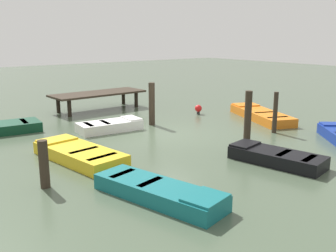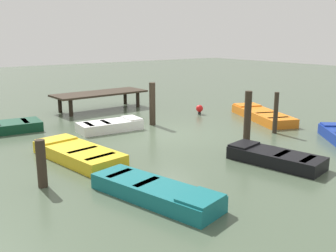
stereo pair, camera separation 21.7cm
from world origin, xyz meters
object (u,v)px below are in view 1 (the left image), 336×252
object	(u,v)px
rowboat_white	(110,126)
mooring_piling_mid_right	(44,164)
rowboat_black	(276,157)
rowboat_teal	(159,192)
dock_segment	(98,94)
mooring_piling_center	(152,104)
rowboat_yellow	(79,153)
marker_buoy	(198,109)
rowboat_orange	(261,115)
mooring_piling_mid_left	(248,118)
mooring_piling_far_right	(275,113)

from	to	relation	value
rowboat_white	mooring_piling_mid_right	world-z (taller)	mooring_piling_mid_right
rowboat_black	rowboat_teal	bearing A→B (deg)	78.63
dock_segment	mooring_piling_center	bearing A→B (deg)	-89.57
rowboat_black	rowboat_teal	size ratio (longest dim) A/B	0.84
rowboat_yellow	rowboat_teal	bearing A→B (deg)	174.66
rowboat_teal	marker_buoy	distance (m)	10.70
rowboat_black	rowboat_orange	size ratio (longest dim) A/B	0.71
mooring_piling_mid_left	dock_segment	bearing A→B (deg)	97.62
rowboat_yellow	mooring_piling_far_right	world-z (taller)	mooring_piling_far_right
mooring_piling_mid_right	rowboat_yellow	bearing A→B (deg)	43.58
mooring_piling_far_right	rowboat_black	bearing A→B (deg)	-141.71
rowboat_yellow	mooring_piling_center	size ratio (longest dim) A/B	1.93
dock_segment	mooring_piling_center	world-z (taller)	mooring_piling_center
mooring_piling_mid_left	rowboat_white	bearing A→B (deg)	122.23
dock_segment	rowboat_yellow	size ratio (longest dim) A/B	1.39
mooring_piling_far_right	rowboat_orange	bearing A→B (deg)	51.08
rowboat_teal	marker_buoy	size ratio (longest dim) A/B	7.67
rowboat_orange	rowboat_yellow	size ratio (longest dim) A/B	1.19
mooring_piling_center	mooring_piling_mid_left	xyz separation A→B (m)	(1.02, -4.70, 0.04)
dock_segment	rowboat_orange	xyz separation A→B (m)	(5.12, -6.87, -0.62)
dock_segment	rowboat_black	xyz separation A→B (m)	(0.24, -11.48, -0.62)
dock_segment	rowboat_white	bearing A→B (deg)	-114.25
dock_segment	marker_buoy	bearing A→B (deg)	-52.30
mooring_piling_mid_right	mooring_piling_mid_left	distance (m)	7.52
rowboat_yellow	mooring_piling_center	world-z (taller)	mooring_piling_center
mooring_piling_mid_right	dock_segment	bearing A→B (deg)	55.26
dock_segment	marker_buoy	size ratio (longest dim) A/B	10.67
mooring_piling_far_right	rowboat_white	bearing A→B (deg)	139.74
rowboat_teal	mooring_piling_mid_left	size ratio (longest dim) A/B	1.86
mooring_piling_far_right	mooring_piling_mid_right	distance (m)	9.68
dock_segment	rowboat_orange	size ratio (longest dim) A/B	1.17
rowboat_white	mooring_piling_mid_left	size ratio (longest dim) A/B	1.38
rowboat_white	rowboat_yellow	size ratio (longest dim) A/B	0.74
rowboat_orange	mooring_piling_mid_left	bearing A→B (deg)	144.99
rowboat_orange	mooring_piling_far_right	bearing A→B (deg)	162.95
dock_segment	rowboat_black	world-z (taller)	dock_segment
dock_segment	marker_buoy	distance (m)	5.47
rowboat_black	rowboat_orange	xyz separation A→B (m)	(4.88, 4.62, -0.00)
rowboat_teal	mooring_piling_mid_left	bearing A→B (deg)	96.70
rowboat_teal	mooring_piling_mid_left	world-z (taller)	mooring_piling_mid_left
dock_segment	rowboat_teal	xyz separation A→B (m)	(-4.31, -11.48, -0.62)
rowboat_yellow	mooring_piling_mid_right	size ratio (longest dim) A/B	2.84
rowboat_teal	mooring_piling_mid_right	size ratio (longest dim) A/B	2.84
rowboat_orange	mooring_piling_far_right	world-z (taller)	mooring_piling_far_right
rowboat_white	mooring_piling_mid_right	bearing A→B (deg)	-129.95
marker_buoy	mooring_piling_mid_left	bearing A→B (deg)	-113.30
marker_buoy	rowboat_teal	bearing A→B (deg)	-136.90
rowboat_black	mooring_piling_mid_right	world-z (taller)	mooring_piling_mid_right
rowboat_orange	rowboat_white	xyz separation A→B (m)	(-6.94, 2.34, 0.00)
rowboat_black	mooring_piling_mid_left	distance (m)	2.45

